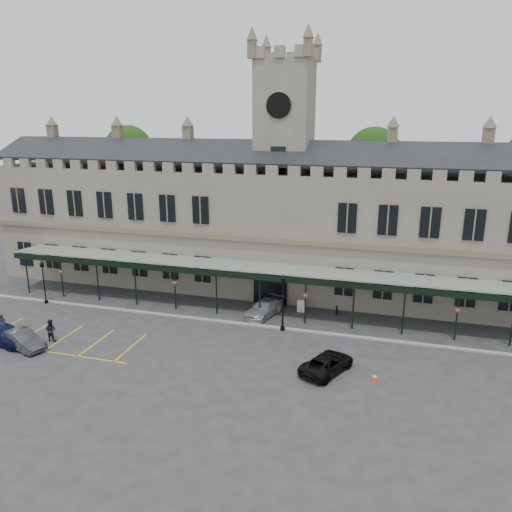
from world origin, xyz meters
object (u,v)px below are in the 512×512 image
(clock_tower, at_px, (284,158))
(lamp_post_left, at_px, (43,278))
(person_a, at_px, (2,324))
(car_left_b, at_px, (22,339))
(car_van, at_px, (327,363))
(person_b, at_px, (51,330))
(station_building, at_px, (283,226))
(sign_board, at_px, (301,306))
(car_taxi, at_px, (264,308))
(car_left_a, at_px, (3,334))
(lamp_post_mid, at_px, (283,298))
(traffic_cone, at_px, (374,378))

(clock_tower, height_order, lamp_post_left, clock_tower)
(clock_tower, xyz_separation_m, person_a, (-19.20, -17.64, -12.28))
(car_left_b, xyz_separation_m, car_van, (22.90, 2.71, -0.07))
(person_b, bearing_deg, station_building, -133.68)
(car_left_b, xyz_separation_m, person_b, (1.30, 1.69, 0.19))
(clock_tower, relative_size, sign_board, 21.29)
(sign_board, xyz_separation_m, car_van, (3.81, -10.19, 0.07))
(car_taxi, height_order, car_van, car_taxi)
(car_taxi, bearing_deg, car_left_a, -131.99)
(lamp_post_left, distance_m, person_b, 9.16)
(lamp_post_mid, height_order, car_left_b, lamp_post_mid)
(car_taxi, xyz_separation_m, person_a, (-19.42, -9.60, 0.16))
(station_building, bearing_deg, car_left_a, -133.21)
(car_van, xyz_separation_m, person_a, (-26.20, -1.00, 0.20))
(clock_tower, xyz_separation_m, person_b, (-14.59, -17.66, -12.21))
(sign_board, xyz_separation_m, car_taxi, (-2.98, -1.59, 0.11))
(lamp_post_mid, bearing_deg, person_a, -162.33)
(lamp_post_left, bearing_deg, sign_board, 10.43)
(car_van, bearing_deg, car_taxi, -26.50)
(clock_tower, relative_size, car_left_a, 5.18)
(person_b, bearing_deg, clock_tower, -133.54)
(station_building, distance_m, car_left_a, 26.65)
(traffic_cone, height_order, sign_board, sign_board)
(station_building, relative_size, lamp_post_mid, 12.35)
(clock_tower, distance_m, car_left_a, 28.86)
(car_left_a, height_order, car_left_b, car_left_a)
(traffic_cone, distance_m, car_left_a, 28.14)
(clock_tower, relative_size, car_left_b, 5.77)
(traffic_cone, xyz_separation_m, person_b, (-24.83, -0.48, 0.59))
(person_b, bearing_deg, lamp_post_left, -53.49)
(lamp_post_left, distance_m, lamp_post_mid, 22.94)
(clock_tower, xyz_separation_m, car_van, (7.00, -16.64, -12.48))
(car_taxi, bearing_deg, station_building, 108.14)
(car_van, bearing_deg, sign_board, -44.28)
(car_left_a, bearing_deg, car_taxi, -49.83)
(car_van, relative_size, person_b, 2.54)
(sign_board, height_order, person_b, person_b)
(car_left_a, bearing_deg, traffic_cone, -77.41)
(car_taxi, relative_size, car_van, 1.02)
(lamp_post_mid, distance_m, person_a, 22.86)
(lamp_post_left, height_order, car_van, lamp_post_left)
(lamp_post_left, xyz_separation_m, lamp_post_mid, (22.94, 0.07, 0.39))
(person_a, bearing_deg, station_building, 19.25)
(lamp_post_mid, relative_size, person_b, 2.70)
(car_left_b, relative_size, car_taxi, 0.92)
(sign_board, relative_size, person_b, 0.65)
(sign_board, height_order, person_a, person_a)
(car_left_a, bearing_deg, car_left_b, -89.41)
(traffic_cone, distance_m, car_left_b, 26.23)
(car_left_b, xyz_separation_m, car_taxi, (16.11, 11.31, -0.03))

